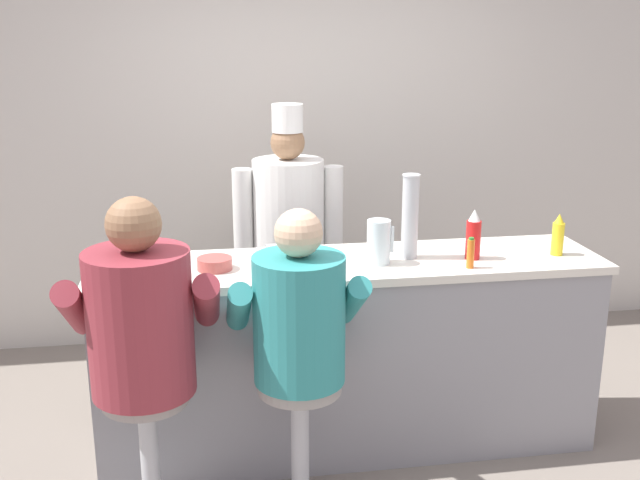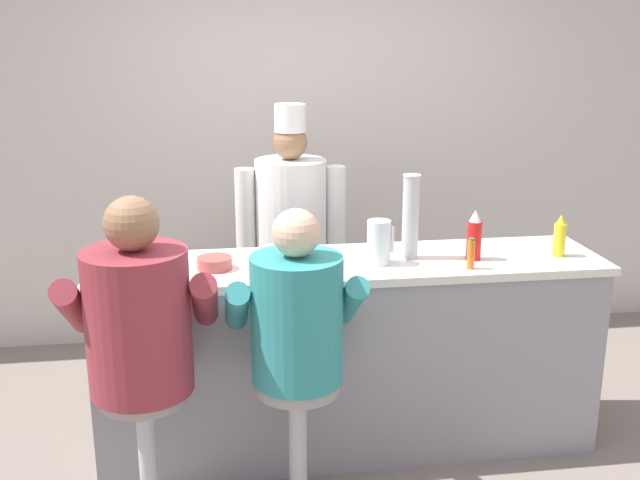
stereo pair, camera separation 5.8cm
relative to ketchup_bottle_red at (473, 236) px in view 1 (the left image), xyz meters
name	(u,v)px [view 1 (the left image)]	position (x,y,z in m)	size (l,w,h in m)	color
ground_plane	(359,474)	(-0.60, -0.24, -1.11)	(20.00, 20.00, 0.00)	slate
wall_back	(305,142)	(-0.60, 1.61, 0.24)	(10.00, 0.06, 2.70)	beige
diner_counter	(348,354)	(-0.60, 0.06, -0.61)	(2.50, 0.60, 0.99)	gray
ketchup_bottle_red	(473,236)	(0.00, 0.00, 0.00)	(0.07, 0.07, 0.25)	red
mustard_bottle_yellow	(558,236)	(0.44, -0.01, -0.02)	(0.06, 0.06, 0.21)	yellow
hot_sauce_bottle_orange	(471,253)	(-0.06, -0.14, -0.04)	(0.04, 0.04, 0.15)	orange
water_pitcher_clear	(379,242)	(-0.48, 0.00, -0.01)	(0.13, 0.11, 0.21)	silver
breakfast_plate	(159,274)	(-1.51, -0.05, -0.10)	(0.23, 0.23, 0.05)	white
cereal_bowl	(215,264)	(-1.26, 0.03, -0.09)	(0.16, 0.16, 0.06)	#B24C47
coffee_mug_blue	(317,269)	(-0.80, -0.16, -0.08)	(0.13, 0.09, 0.08)	#4C7AB2
coffee_mug_white	(282,253)	(-0.93, 0.11, -0.08)	(0.13, 0.09, 0.08)	white
cup_stack_steel	(410,216)	(-0.30, 0.07, 0.09)	(0.09, 0.09, 0.42)	#B7BABF
napkin_dispenser_chrome	(280,259)	(-0.96, -0.06, -0.05)	(0.12, 0.07, 0.13)	silver
diner_seated_maroon	(142,330)	(-1.57, -0.46, -0.20)	(0.64, 0.63, 1.47)	#B2B5BA
diner_seated_teal	(298,329)	(-0.93, -0.46, -0.24)	(0.58, 0.58, 1.40)	#B2B5BA
cook_in_whites_near	(289,232)	(-0.80, 0.91, -0.19)	(0.65, 0.42, 1.67)	#232328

